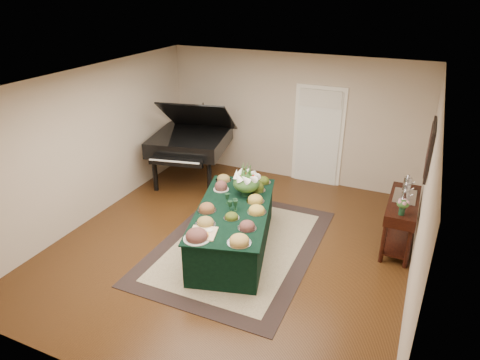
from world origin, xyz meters
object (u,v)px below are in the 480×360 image
at_px(floral_centerpiece, 246,180).
at_px(grand_piano, 191,141).
at_px(mahogany_sideboard, 402,211).
at_px(buffet_table, 233,228).

distance_m(floral_centerpiece, grand_piano, 2.46).
height_order(floral_centerpiece, mahogany_sideboard, floral_centerpiece).
height_order(floral_centerpiece, grand_piano, grand_piano).
bearing_deg(grand_piano, floral_centerpiece, -38.13).
bearing_deg(grand_piano, buffet_table, -46.34).
relative_size(buffet_table, floral_centerpiece, 5.54).
xyz_separation_m(buffet_table, grand_piano, (-1.93, 2.02, 0.55)).
height_order(buffet_table, mahogany_sideboard, mahogany_sideboard).
height_order(buffet_table, floral_centerpiece, floral_centerpiece).
relative_size(buffet_table, mahogany_sideboard, 1.93).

